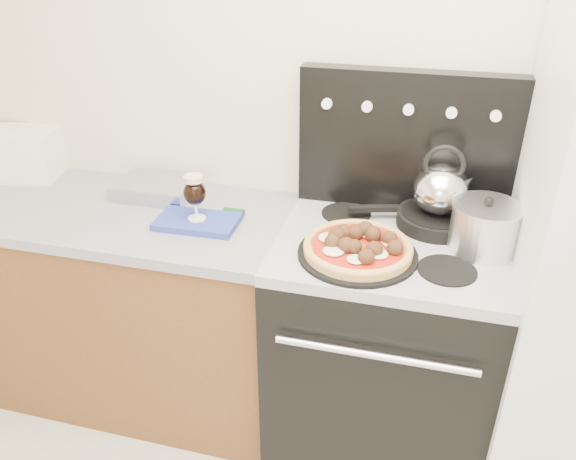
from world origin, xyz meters
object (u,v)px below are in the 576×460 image
(oven_mitt, at_px, (197,222))
(stock_pot, at_px, (484,229))
(tea_kettle, at_px, (441,186))
(toaster_oven, at_px, (21,153))
(pizza_pan, at_px, (357,254))
(pizza, at_px, (358,246))
(base_cabinet, at_px, (120,305))
(stove_body, at_px, (381,351))
(skillet, at_px, (436,219))
(beer_glass, at_px, (195,197))

(oven_mitt, height_order, stock_pot, stock_pot)
(tea_kettle, bearing_deg, toaster_oven, 162.93)
(pizza_pan, distance_m, stock_pot, 0.41)
(oven_mitt, height_order, pizza, pizza)
(toaster_oven, bearing_deg, pizza, -24.80)
(base_cabinet, relative_size, stock_pot, 6.91)
(stove_body, bearing_deg, skillet, 45.86)
(stove_body, distance_m, skillet, 0.54)
(base_cabinet, relative_size, tea_kettle, 7.00)
(base_cabinet, relative_size, beer_glass, 8.52)
(skillet, bearing_deg, base_cabinet, -174.63)
(pizza, bearing_deg, toaster_oven, 167.16)
(tea_kettle, relative_size, stock_pot, 0.99)
(skillet, bearing_deg, toaster_oven, 177.72)
(base_cabinet, bearing_deg, toaster_oven, 158.79)
(pizza, bearing_deg, beer_glass, 170.61)
(pizza, relative_size, tea_kettle, 1.66)
(pizza_pan, bearing_deg, stock_pot, 19.67)
(stove_body, height_order, stock_pot, stock_pot)
(toaster_oven, xyz_separation_m, oven_mitt, (0.89, -0.24, -0.09))
(oven_mitt, height_order, pizza_pan, pizza_pan)
(toaster_oven, xyz_separation_m, pizza, (1.48, -0.34, -0.04))
(base_cabinet, distance_m, toaster_oven, 0.76)
(oven_mitt, bearing_deg, toaster_oven, 164.93)
(oven_mitt, relative_size, beer_glass, 1.70)
(toaster_oven, xyz_separation_m, stock_pot, (1.86, -0.20, -0.00))
(stove_body, height_order, pizza_pan, pizza_pan)
(beer_glass, distance_m, skillet, 0.85)
(base_cabinet, height_order, oven_mitt, oven_mitt)
(base_cabinet, xyz_separation_m, beer_glass, (0.42, -0.06, 0.58))
(pizza, bearing_deg, tea_kettle, 48.89)
(skillet, height_order, tea_kettle, tea_kettle)
(pizza_pan, bearing_deg, skillet, 48.89)
(tea_kettle, xyz_separation_m, stock_pot, (0.14, -0.13, -0.08))
(beer_glass, distance_m, tea_kettle, 0.85)
(tea_kettle, bearing_deg, beer_glass, 177.00)
(toaster_oven, relative_size, tea_kettle, 1.50)
(base_cabinet, distance_m, skillet, 1.35)
(toaster_oven, relative_size, stock_pot, 1.48)
(toaster_oven, distance_m, skillet, 1.72)
(base_cabinet, xyz_separation_m, toaster_oven, (-0.48, 0.19, 0.57))
(stock_pot, bearing_deg, toaster_oven, 173.80)
(pizza_pan, bearing_deg, pizza, 0.00)
(oven_mitt, distance_m, skillet, 0.84)
(tea_kettle, distance_m, stock_pot, 0.21)
(oven_mitt, relative_size, skillet, 1.05)
(beer_glass, height_order, skillet, beer_glass)
(beer_glass, relative_size, skillet, 0.62)
(oven_mitt, distance_m, tea_kettle, 0.86)
(toaster_oven, xyz_separation_m, pizza_pan, (1.48, -0.34, -0.07))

